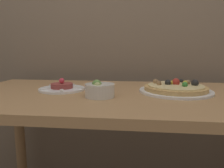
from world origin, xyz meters
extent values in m
cube|color=#AD7F51|center=(0.00, 0.36, 0.71)|extent=(1.49, 0.72, 0.03)
cylinder|color=#AD7F51|center=(-0.69, 0.66, 0.35)|extent=(0.06, 0.06, 0.69)
cylinder|color=white|center=(0.22, 0.41, 0.73)|extent=(0.32, 0.32, 0.01)
cylinder|color=tan|center=(0.22, 0.41, 0.75)|extent=(0.28, 0.28, 0.02)
cylinder|color=beige|center=(0.22, 0.41, 0.76)|extent=(0.25, 0.25, 0.01)
sphere|color=gold|center=(0.27, 0.43, 0.77)|extent=(0.02, 0.02, 0.02)
sphere|color=gold|center=(0.21, 0.43, 0.77)|extent=(0.02, 0.02, 0.02)
sphere|color=#997047|center=(0.14, 0.45, 0.77)|extent=(0.03, 0.03, 0.03)
sphere|color=black|center=(0.19, 0.42, 0.77)|extent=(0.03, 0.03, 0.03)
sphere|color=black|center=(0.31, 0.41, 0.77)|extent=(0.03, 0.03, 0.03)
sphere|color=#997047|center=(0.15, 0.40, 0.77)|extent=(0.02, 0.02, 0.02)
sphere|color=#B22D23|center=(0.23, 0.43, 0.77)|extent=(0.03, 0.03, 0.03)
sphere|color=#387F33|center=(0.26, 0.37, 0.77)|extent=(0.03, 0.03, 0.03)
sphere|color=black|center=(0.26, 0.49, 0.77)|extent=(0.02, 0.02, 0.02)
sphere|color=#997047|center=(0.28, 0.44, 0.77)|extent=(0.02, 0.02, 0.02)
cylinder|color=white|center=(-0.30, 0.40, 0.73)|extent=(0.22, 0.22, 0.01)
cylinder|color=#933D38|center=(-0.30, 0.40, 0.75)|extent=(0.10, 0.10, 0.02)
sphere|color=#E0384C|center=(-0.30, 0.40, 0.77)|extent=(0.03, 0.03, 0.03)
cube|color=white|center=(-0.22, 0.40, 0.74)|extent=(0.04, 0.02, 0.01)
cube|color=white|center=(-0.28, 0.47, 0.74)|extent=(0.03, 0.04, 0.01)
cube|color=white|center=(-0.37, 0.44, 0.74)|extent=(0.04, 0.04, 0.01)
cube|color=white|center=(-0.37, 0.35, 0.74)|extent=(0.04, 0.04, 0.01)
cube|color=white|center=(-0.28, 0.32, 0.74)|extent=(0.03, 0.04, 0.01)
cylinder|color=silver|center=(-0.10, 0.27, 0.76)|extent=(0.12, 0.12, 0.05)
sphere|color=#668E42|center=(-0.11, 0.27, 0.78)|extent=(0.04, 0.04, 0.04)
sphere|color=#B7BC70|center=(-0.10, 0.24, 0.78)|extent=(0.03, 0.03, 0.03)
sphere|color=#668E42|center=(-0.11, 0.27, 0.78)|extent=(0.04, 0.04, 0.04)
camera|label=1|loc=(0.05, -0.59, 0.92)|focal=35.00mm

